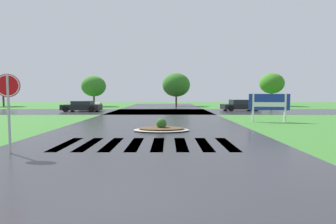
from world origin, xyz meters
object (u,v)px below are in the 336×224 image
stop_sign (7,94)px  drainage_pipe_stack (90,106)px  median_island (161,128)px  car_dark_suv (81,106)px  car_silver_hatch (240,105)px  estate_billboard (269,103)px

stop_sign → drainage_pipe_stack: stop_sign is taller
drainage_pipe_stack → median_island: bearing=-63.9°
stop_sign → median_island: stop_sign is taller
car_dark_suv → car_silver_hatch: size_ratio=0.95×
median_island → drainage_pipe_stack: bearing=116.1°
median_island → car_silver_hatch: (8.96, 17.62, 0.47)m
median_island → car_silver_hatch: 19.77m
car_silver_hatch → car_dark_suv: bearing=178.6°
estate_billboard → car_dark_suv: bearing=-24.9°
car_silver_hatch → estate_billboard: bearing=-103.1°
stop_sign → estate_billboard: size_ratio=0.95×
car_dark_suv → drainage_pipe_stack: bearing=-89.2°
estate_billboard → car_silver_hatch: bearing=-87.5°
median_island → drainage_pipe_stack: (-9.26, 18.88, 0.32)m
stop_sign → drainage_pipe_stack: size_ratio=0.96×
median_island → car_silver_hatch: car_silver_hatch is taller
estate_billboard → car_silver_hatch: 13.10m
estate_billboard → median_island: estate_billboard is taller
car_dark_suv → drainage_pipe_stack: size_ratio=1.60×
stop_sign → estate_billboard: stop_sign is taller
stop_sign → drainage_pipe_stack: 24.73m
car_dark_suv → estate_billboard: bearing=149.2°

